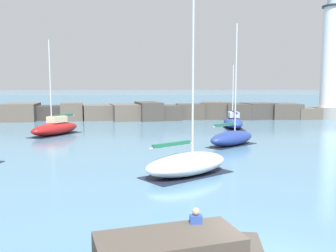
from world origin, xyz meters
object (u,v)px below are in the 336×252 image
Objects in this scene: sailboat_moored_1 at (233,122)px; person_on_rocks at (196,232)px; sailboat_moored_4 at (55,128)px; sailboat_moored_0 at (232,138)px; sailboat_moored_2 at (187,164)px; lighthouse at (332,63)px.

person_on_rocks is (-8.94, -33.33, 0.20)m from sailboat_moored_1.
sailboat_moored_0 is at bearing -24.60° from sailboat_moored_4.
sailboat_moored_0 reaches higher than sailboat_moored_2.
sailboat_moored_2 is 10.73m from person_on_rocks.
lighthouse is 1.81× the size of sailboat_moored_0.
sailboat_moored_1 is at bearing 74.99° from person_on_rocks.
lighthouse is 31.47m from sailboat_moored_0.
sailboat_moored_4 is at bearing 123.48° from sailboat_moored_2.
sailboat_moored_4 is (-19.73, -4.94, 0.01)m from sailboat_moored_1.
sailboat_moored_1 is at bearing 70.48° from sailboat_moored_2.
lighthouse is 51.40m from person_on_rocks.
sailboat_moored_0 is 11.23m from sailboat_moored_2.
sailboat_moored_1 is at bearing 14.05° from sailboat_moored_4.
person_on_rocks is at bearing -105.83° from sailboat_moored_0.
sailboat_moored_1 is (3.05, 12.57, 0.06)m from sailboat_moored_0.
sailboat_moored_0 is at bearing -103.64° from sailboat_moored_1.
sailboat_moored_0 reaches higher than sailboat_moored_4.
sailboat_moored_4 reaches higher than person_on_rocks.
sailboat_moored_0 reaches higher than person_on_rocks.
sailboat_moored_0 is 18.35m from sailboat_moored_4.
sailboat_moored_1 is 24.02m from sailboat_moored_2.
lighthouse is 42.18m from sailboat_moored_2.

